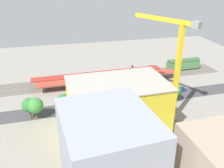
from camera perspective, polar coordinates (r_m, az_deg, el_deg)
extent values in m
plane|color=gray|center=(105.72, 3.13, -2.76)|extent=(177.79, 177.79, 0.00)
cube|color=#665E54|center=(122.89, 0.53, 1.34)|extent=(111.50, 16.98, 0.01)
cube|color=#424244|center=(101.84, 3.86, -3.91)|extent=(111.35, 12.59, 0.01)
cube|color=#9E9EA8|center=(125.87, 0.15, 2.01)|extent=(111.07, 3.72, 0.12)
cube|color=#9E9EA8|center=(124.58, 0.31, 1.76)|extent=(111.07, 3.72, 0.12)
cube|color=#9E9EA8|center=(121.06, 0.76, 1.06)|extent=(111.07, 3.72, 0.12)
cube|color=#9E9EA8|center=(119.78, 0.93, 0.79)|extent=(111.07, 3.72, 0.12)
cube|color=#C63D2D|center=(113.73, -0.60, 1.49)|extent=(65.04, 7.10, 0.32)
cylinder|color=slate|center=(124.64, 12.50, 2.01)|extent=(0.30, 0.30, 3.73)
cylinder|color=slate|center=(118.81, 6.23, 1.32)|extent=(0.30, 0.30, 3.73)
cylinder|color=slate|center=(114.54, -0.60, 0.56)|extent=(0.30, 0.30, 3.73)
cylinder|color=slate|center=(112.04, -7.84, -0.25)|extent=(0.30, 0.30, 3.73)
cylinder|color=slate|center=(111.41, -15.28, -1.09)|extent=(0.30, 0.30, 3.73)
cube|color=#A82D23|center=(118.57, -3.08, 2.44)|extent=(62.46, 7.10, 0.47)
cylinder|color=slate|center=(127.79, 9.32, 2.82)|extent=(0.30, 0.30, 3.63)
cylinder|color=slate|center=(122.85, 3.34, 2.21)|extent=(0.30, 0.30, 3.63)
cylinder|color=slate|center=(119.36, -3.06, 1.53)|extent=(0.30, 0.30, 3.63)
cylinder|color=slate|center=(117.46, -9.75, 0.79)|extent=(0.30, 0.30, 3.63)
cylinder|color=slate|center=(117.21, -16.56, 0.03)|extent=(0.30, 0.30, 3.63)
cube|color=black|center=(129.55, 7.09, 2.64)|extent=(14.71, 2.78, 1.00)
cylinder|color=black|center=(128.44, 6.60, 3.33)|extent=(12.17, 2.96, 2.57)
cube|color=black|center=(130.93, 9.05, 3.33)|extent=(2.63, 2.85, 3.44)
cylinder|color=black|center=(126.18, 4.72, 3.98)|extent=(0.70, 0.70, 1.40)
cube|color=black|center=(138.95, 15.94, 3.31)|extent=(16.71, 3.06, 0.60)
cube|color=#4C7F4C|center=(138.19, 16.05, 4.17)|extent=(18.57, 3.76, 3.86)
cylinder|color=#355935|center=(137.48, 16.15, 5.02)|extent=(17.84, 3.73, 3.16)
cube|color=black|center=(114.00, 15.51, -1.47)|extent=(3.95, 1.83, 0.30)
cube|color=navy|center=(113.76, 15.55, -1.20)|extent=(4.70, 1.92, 0.87)
cube|color=#1E2328|center=(113.45, 15.59, -0.87)|extent=(2.64, 1.66, 0.59)
cube|color=black|center=(110.60, 12.07, -1.92)|extent=(3.75, 1.99, 0.30)
cube|color=#474C51|center=(110.37, 12.10, -1.67)|extent=(4.44, 2.12, 0.79)
cube|color=#1E2328|center=(110.07, 12.13, -1.34)|extent=(2.53, 1.76, 0.59)
cube|color=black|center=(108.32, 9.04, -2.25)|extent=(4.05, 1.86, 0.30)
cube|color=silver|center=(108.07, 9.06, -2.00)|extent=(4.82, 1.97, 0.79)
cube|color=#1E2328|center=(107.77, 9.08, -1.66)|extent=(2.72, 1.66, 0.61)
cube|color=black|center=(105.79, 5.48, -2.73)|extent=(3.43, 1.92, 0.30)
cube|color=silver|center=(105.53, 5.49, -2.46)|extent=(4.08, 2.02, 0.83)
cube|color=#1E2328|center=(105.18, 5.51, -2.09)|extent=(2.31, 1.72, 0.70)
cube|color=black|center=(103.87, 2.12, -3.17)|extent=(3.99, 1.70, 0.30)
cube|color=navy|center=(103.61, 2.13, -2.89)|extent=(4.75, 1.78, 0.84)
cube|color=#1E2328|center=(103.26, 2.13, -2.52)|extent=(2.67, 1.55, 0.65)
cube|color=black|center=(102.96, -0.99, -3.42)|extent=(3.47, 1.75, 0.30)
cube|color=silver|center=(102.68, -0.99, -3.13)|extent=(4.13, 1.83, 0.88)
cube|color=#1E2328|center=(102.36, -1.00, -2.78)|extent=(2.32, 1.60, 0.54)
cube|color=yellow|center=(80.71, 1.25, -5.27)|extent=(31.21, 20.57, 16.63)
cube|color=#ADA89E|center=(76.83, 1.31, 0.24)|extent=(31.83, 21.19, 0.40)
cube|color=gray|center=(91.37, 13.59, -7.81)|extent=(3.60, 3.60, 1.20)
cube|color=yellow|center=(83.97, 14.67, 1.66)|extent=(1.40, 1.40, 33.85)
cube|color=yellow|center=(83.68, 11.35, 14.47)|extent=(11.30, 20.20, 1.20)
cube|color=gray|center=(76.75, 18.88, 12.77)|extent=(2.88, 3.05, 2.00)
cube|color=black|center=(96.99, -3.68, -5.30)|extent=(8.39, 2.33, 0.50)
cube|color=silver|center=(96.35, -3.03, -4.36)|extent=(6.10, 2.56, 2.84)
cube|color=silver|center=(95.84, -5.49, -4.72)|extent=(2.31, 2.52, 2.54)
cylinder|color=brown|center=(102.61, 14.12, -3.24)|extent=(0.50, 0.50, 3.77)
sphere|color=#2D7233|center=(100.99, 14.34, -1.38)|extent=(5.17, 5.17, 5.17)
cylinder|color=brown|center=(93.05, -17.00, -6.77)|extent=(0.57, 0.57, 3.51)
sphere|color=#38843D|center=(91.23, -17.28, -4.76)|extent=(5.67, 5.67, 5.67)
cylinder|color=brown|center=(93.83, -18.26, -6.57)|extent=(0.60, 0.60, 3.80)
sphere|color=#2D7233|center=(92.06, -18.56, -4.60)|extent=(5.10, 5.10, 5.10)
cylinder|color=brown|center=(93.26, -10.80, -6.18)|extent=(0.55, 0.55, 2.93)
sphere|color=#2D7233|center=(91.46, -10.98, -4.20)|extent=(6.35, 6.35, 6.35)
cylinder|color=brown|center=(93.51, -8.55, -5.54)|extent=(0.51, 0.51, 3.99)
sphere|color=#2D7233|center=(91.52, -8.71, -3.30)|extent=(6.10, 6.10, 6.10)
cylinder|color=#333333|center=(93.97, -3.37, -4.63)|extent=(0.16, 0.16, 5.40)
cube|color=black|center=(92.47, -3.41, -2.92)|extent=(0.36, 0.36, 0.90)
sphere|color=yellow|center=(92.44, -3.55, -2.94)|extent=(0.20, 0.20, 0.20)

